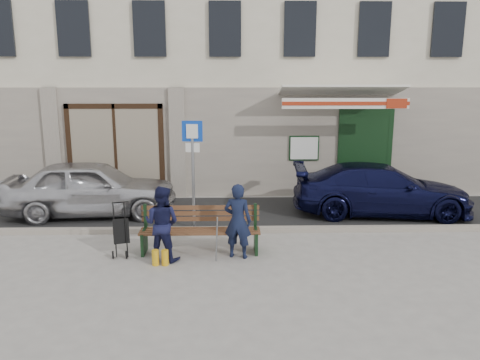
{
  "coord_description": "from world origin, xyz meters",
  "views": [
    {
      "loc": [
        0.1,
        -8.69,
        3.39
      ],
      "look_at": [
        0.34,
        1.6,
        1.2
      ],
      "focal_mm": 35.0,
      "sensor_mm": 36.0,
      "label": 1
    }
  ],
  "objects_px": {
    "car_silver": "(92,188)",
    "bench": "(198,230)",
    "man": "(238,221)",
    "parking_sign": "(193,158)",
    "woman": "(162,223)",
    "stroller": "(121,232)",
    "car_navy": "(381,189)"
  },
  "relations": [
    {
      "from": "parking_sign",
      "to": "car_silver",
      "type": "bearing_deg",
      "value": 162.81
    },
    {
      "from": "car_silver",
      "to": "bench",
      "type": "height_order",
      "value": "car_silver"
    },
    {
      "from": "woman",
      "to": "car_navy",
      "type": "bearing_deg",
      "value": -131.7
    },
    {
      "from": "parking_sign",
      "to": "man",
      "type": "xyz_separation_m",
      "value": [
        0.99,
        -1.82,
        -0.94
      ]
    },
    {
      "from": "woman",
      "to": "stroller",
      "type": "bearing_deg",
      "value": 0.62
    },
    {
      "from": "car_navy",
      "to": "man",
      "type": "bearing_deg",
      "value": 133.16
    },
    {
      "from": "bench",
      "to": "man",
      "type": "bearing_deg",
      "value": -19.76
    },
    {
      "from": "car_navy",
      "to": "man",
      "type": "relative_size",
      "value": 3.05
    },
    {
      "from": "woman",
      "to": "bench",
      "type": "bearing_deg",
      "value": -132.05
    },
    {
      "from": "woman",
      "to": "car_silver",
      "type": "bearing_deg",
      "value": -36.44
    },
    {
      "from": "parking_sign",
      "to": "bench",
      "type": "relative_size",
      "value": 1.05
    },
    {
      "from": "car_silver",
      "to": "stroller",
      "type": "bearing_deg",
      "value": -158.54
    },
    {
      "from": "parking_sign",
      "to": "woman",
      "type": "xyz_separation_m",
      "value": [
        -0.46,
        -1.91,
        -0.95
      ]
    },
    {
      "from": "stroller",
      "to": "parking_sign",
      "type": "bearing_deg",
      "value": 34.26
    },
    {
      "from": "bench",
      "to": "stroller",
      "type": "distance_m",
      "value": 1.51
    },
    {
      "from": "man",
      "to": "woman",
      "type": "bearing_deg",
      "value": 17.8
    },
    {
      "from": "car_navy",
      "to": "woman",
      "type": "height_order",
      "value": "woman"
    },
    {
      "from": "parking_sign",
      "to": "man",
      "type": "relative_size",
      "value": 1.71
    },
    {
      "from": "woman",
      "to": "stroller",
      "type": "xyz_separation_m",
      "value": [
        -0.85,
        0.27,
        -0.26
      ]
    },
    {
      "from": "bench",
      "to": "car_silver",
      "type": "bearing_deg",
      "value": 136.52
    },
    {
      "from": "car_silver",
      "to": "stroller",
      "type": "height_order",
      "value": "car_silver"
    },
    {
      "from": "bench",
      "to": "woman",
      "type": "xyz_separation_m",
      "value": [
        -0.65,
        -0.38,
        0.27
      ]
    },
    {
      "from": "car_navy",
      "to": "parking_sign",
      "type": "xyz_separation_m",
      "value": [
        -4.73,
        -1.13,
        1.02
      ]
    },
    {
      "from": "car_navy",
      "to": "stroller",
      "type": "distance_m",
      "value": 6.66
    },
    {
      "from": "car_silver",
      "to": "car_navy",
      "type": "height_order",
      "value": "car_silver"
    },
    {
      "from": "car_navy",
      "to": "parking_sign",
      "type": "relative_size",
      "value": 1.79
    },
    {
      "from": "car_navy",
      "to": "stroller",
      "type": "bearing_deg",
      "value": 119.62
    },
    {
      "from": "car_navy",
      "to": "man",
      "type": "xyz_separation_m",
      "value": [
        -3.75,
        -2.95,
        0.08
      ]
    },
    {
      "from": "bench",
      "to": "man",
      "type": "xyz_separation_m",
      "value": [
        0.8,
        -0.29,
        0.28
      ]
    },
    {
      "from": "parking_sign",
      "to": "woman",
      "type": "distance_m",
      "value": 2.18
    },
    {
      "from": "car_silver",
      "to": "man",
      "type": "height_order",
      "value": "man"
    },
    {
      "from": "car_silver",
      "to": "car_navy",
      "type": "distance_m",
      "value": 7.41
    }
  ]
}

